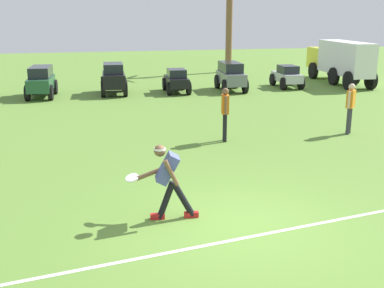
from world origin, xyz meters
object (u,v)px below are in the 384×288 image
at_px(teammate_midfield, 225,109).
at_px(parked_car_slot_f, 231,75).
at_px(box_truck, 340,60).
at_px(palm_tree_left_of_centre, 230,11).
at_px(parked_car_slot_e, 176,80).
at_px(frisbee_in_flight, 132,178).
at_px(parked_car_slot_c, 41,81).
at_px(frisbee_thrower, 168,177).
at_px(parked_car_slot_d, 114,78).
at_px(teammate_near_sideline, 350,104).
at_px(parked_car_slot_g, 287,76).

distance_m(teammate_midfield, parked_car_slot_f, 9.50).
distance_m(box_truck, palm_tree_left_of_centre, 7.87).
bearing_deg(parked_car_slot_e, palm_tree_left_of_centre, 55.68).
bearing_deg(frisbee_in_flight, parked_car_slot_e, 74.75).
bearing_deg(teammate_midfield, parked_car_slot_c, 121.25).
relative_size(frisbee_thrower, parked_car_slot_d, 0.58).
bearing_deg(frisbee_thrower, teammate_midfield, 62.01).
bearing_deg(parked_car_slot_d, parked_car_slot_c, -178.39).
bearing_deg(frisbee_thrower, teammate_near_sideline, 36.49).
xyz_separation_m(teammate_near_sideline, parked_car_slot_d, (-6.37, 9.35, -0.20)).
bearing_deg(parked_car_slot_f, frisbee_thrower, -112.52).
bearing_deg(parked_car_slot_e, teammate_midfield, -93.10).
bearing_deg(parked_car_slot_g, frisbee_thrower, -121.83).
height_order(teammate_midfield, parked_car_slot_g, teammate_midfield).
bearing_deg(parked_car_slot_e, parked_car_slot_d, 175.10).
bearing_deg(parked_car_slot_c, parked_car_slot_e, -1.49).
distance_m(teammate_near_sideline, box_truck, 11.45).
distance_m(teammate_midfield, parked_car_slot_d, 9.58).
bearing_deg(frisbee_in_flight, parked_car_slot_f, 64.95).
height_order(parked_car_slot_e, parked_car_slot_g, same).
height_order(parked_car_slot_d, box_truck, box_truck).
relative_size(frisbee_in_flight, parked_car_slot_d, 0.14).
xyz_separation_m(frisbee_in_flight, teammate_midfield, (3.26, 4.71, 0.20)).
bearing_deg(frisbee_in_flight, frisbee_thrower, -23.89).
xyz_separation_m(box_truck, palm_tree_left_of_centre, (-4.12, 6.24, 2.46)).
height_order(frisbee_in_flight, box_truck, box_truck).
distance_m(teammate_midfield, parked_car_slot_c, 10.74).
distance_m(teammate_midfield, palm_tree_left_of_centre, 17.28).
relative_size(frisbee_thrower, teammate_midfield, 0.89).
distance_m(parked_car_slot_e, box_truck, 9.08).
relative_size(parked_car_slot_c, parked_car_slot_e, 1.10).
xyz_separation_m(frisbee_thrower, teammate_midfield, (2.65, 4.98, 0.15)).
bearing_deg(palm_tree_left_of_centre, frisbee_thrower, -110.76).
height_order(teammate_midfield, parked_car_slot_d, teammate_midfield).
relative_size(frisbee_thrower, frisbee_in_flight, 4.07).
xyz_separation_m(parked_car_slot_e, parked_car_slot_f, (2.65, -0.06, 0.16)).
bearing_deg(teammate_midfield, frisbee_thrower, -117.99).
height_order(parked_car_slot_d, parked_car_slot_e, parked_car_slot_d).
xyz_separation_m(parked_car_slot_c, box_truck, (15.07, 0.77, 0.51)).
relative_size(frisbee_thrower, parked_car_slot_e, 0.62).
distance_m(parked_car_slot_d, palm_tree_left_of_centre, 10.82).
bearing_deg(frisbee_in_flight, parked_car_slot_c, 99.46).
height_order(frisbee_thrower, parked_car_slot_g, frisbee_thrower).
bearing_deg(parked_car_slot_g, frisbee_in_flight, -124.07).
xyz_separation_m(parked_car_slot_e, box_truck, (9.01, 0.93, 0.67)).
relative_size(teammate_near_sideline, parked_car_slot_f, 0.63).
height_order(parked_car_slot_f, box_truck, box_truck).
bearing_deg(box_truck, teammate_near_sideline, -118.81).
bearing_deg(parked_car_slot_c, frisbee_in_flight, -80.54).
distance_m(teammate_near_sideline, parked_car_slot_c, 13.31).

